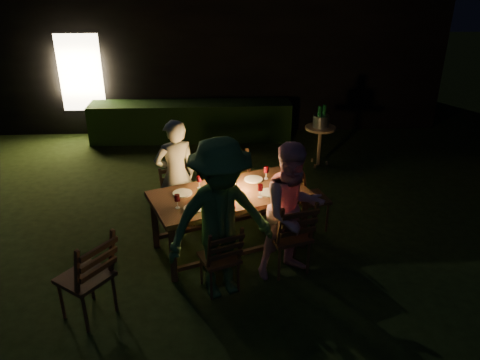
{
  "coord_description": "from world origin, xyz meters",
  "views": [
    {
      "loc": [
        0.05,
        -5.82,
        3.48
      ],
      "look_at": [
        0.34,
        -0.25,
        0.87
      ],
      "focal_mm": 35.0,
      "sensor_mm": 36.0,
      "label": 1
    }
  ],
  "objects_px": {
    "dining_table": "(229,198)",
    "side_table": "(320,132)",
    "chair_far_left": "(179,210)",
    "person_opp_left": "(221,220)",
    "bottle_bucket_a": "(319,119)",
    "chair_far_right": "(243,196)",
    "bottle_bucket_b": "(324,118)",
    "lantern": "(231,179)",
    "bottle_table": "(211,186)",
    "ice_bucket": "(321,121)",
    "chair_end": "(309,208)",
    "chair_near_left": "(220,269)",
    "person_house_side": "(176,175)",
    "chair_spare": "(89,291)",
    "person_opp_right": "(293,212)",
    "chair_near_right": "(288,248)"
  },
  "relations": [
    {
      "from": "chair_near_left",
      "to": "chair_far_right",
      "type": "height_order",
      "value": "chair_far_right"
    },
    {
      "from": "dining_table",
      "to": "lantern",
      "type": "relative_size",
      "value": 6.21
    },
    {
      "from": "chair_near_left",
      "to": "chair_near_right",
      "type": "distance_m",
      "value": 0.9
    },
    {
      "from": "chair_end",
      "to": "lantern",
      "type": "xyz_separation_m",
      "value": [
        -1.11,
        -0.39,
        0.66
      ]
    },
    {
      "from": "side_table",
      "to": "ice_bucket",
      "type": "bearing_deg",
      "value": 0.0
    },
    {
      "from": "chair_far_left",
      "to": "bottle_table",
      "type": "xyz_separation_m",
      "value": [
        0.47,
        -0.64,
        0.68
      ]
    },
    {
      "from": "chair_spare",
      "to": "person_opp_right",
      "type": "xyz_separation_m",
      "value": [
        2.25,
        0.67,
        0.52
      ]
    },
    {
      "from": "lantern",
      "to": "bottle_bucket_b",
      "type": "distance_m",
      "value": 3.21
    },
    {
      "from": "chair_near_left",
      "to": "chair_far_right",
      "type": "distance_m",
      "value": 1.83
    },
    {
      "from": "lantern",
      "to": "chair_near_left",
      "type": "bearing_deg",
      "value": -99.84
    },
    {
      "from": "chair_spare",
      "to": "person_house_side",
      "type": "bearing_deg",
      "value": 12.84
    },
    {
      "from": "dining_table",
      "to": "chair_end",
      "type": "relative_size",
      "value": 2.13
    },
    {
      "from": "side_table",
      "to": "bottle_bucket_b",
      "type": "xyz_separation_m",
      "value": [
        0.05,
        0.04,
        0.25
      ]
    },
    {
      "from": "person_opp_right",
      "to": "person_opp_left",
      "type": "bearing_deg",
      "value": 180.0
    },
    {
      "from": "dining_table",
      "to": "side_table",
      "type": "relative_size",
      "value": 2.9
    },
    {
      "from": "chair_far_right",
      "to": "person_opp_right",
      "type": "height_order",
      "value": "person_opp_right"
    },
    {
      "from": "chair_spare",
      "to": "chair_end",
      "type": "bearing_deg",
      "value": -20.9
    },
    {
      "from": "chair_near_right",
      "to": "chair_near_left",
      "type": "bearing_deg",
      "value": -175.82
    },
    {
      "from": "side_table",
      "to": "ice_bucket",
      "type": "distance_m",
      "value": 0.2
    },
    {
      "from": "dining_table",
      "to": "chair_spare",
      "type": "xyz_separation_m",
      "value": [
        -1.53,
        -1.27,
        -0.4
      ]
    },
    {
      "from": "chair_end",
      "to": "person_opp_right",
      "type": "height_order",
      "value": "person_opp_right"
    },
    {
      "from": "bottle_bucket_b",
      "to": "chair_far_right",
      "type": "bearing_deg",
      "value": -130.64
    },
    {
      "from": "chair_far_right",
      "to": "ice_bucket",
      "type": "xyz_separation_m",
      "value": [
        1.52,
        1.79,
        0.56
      ]
    },
    {
      "from": "dining_table",
      "to": "bottle_bucket_a",
      "type": "relative_size",
      "value": 6.79
    },
    {
      "from": "chair_far_right",
      "to": "person_opp_left",
      "type": "relative_size",
      "value": 0.52
    },
    {
      "from": "chair_end",
      "to": "person_opp_right",
      "type": "relative_size",
      "value": 0.6
    },
    {
      "from": "dining_table",
      "to": "chair_end",
      "type": "xyz_separation_m",
      "value": [
        1.14,
        0.45,
        -0.42
      ]
    },
    {
      "from": "ice_bucket",
      "to": "chair_end",
      "type": "bearing_deg",
      "value": -105.04
    },
    {
      "from": "chair_far_left",
      "to": "bottle_bucket_a",
      "type": "bearing_deg",
      "value": -160.1
    },
    {
      "from": "chair_end",
      "to": "ice_bucket",
      "type": "xyz_separation_m",
      "value": [
        0.61,
        2.25,
        0.55
      ]
    },
    {
      "from": "side_table",
      "to": "lantern",
      "type": "bearing_deg",
      "value": -123.05
    },
    {
      "from": "person_opp_right",
      "to": "bottle_table",
      "type": "bearing_deg",
      "value": 130.49
    },
    {
      "from": "bottle_table",
      "to": "side_table",
      "type": "distance_m",
      "value": 3.44
    },
    {
      "from": "bottle_bucket_b",
      "to": "chair_spare",
      "type": "bearing_deg",
      "value": -129.63
    },
    {
      "from": "person_opp_left",
      "to": "bottle_table",
      "type": "relative_size",
      "value": 6.74
    },
    {
      "from": "dining_table",
      "to": "side_table",
      "type": "bearing_deg",
      "value": 35.61
    },
    {
      "from": "person_house_side",
      "to": "lantern",
      "type": "bearing_deg",
      "value": 123.0
    },
    {
      "from": "chair_near_right",
      "to": "person_opp_left",
      "type": "relative_size",
      "value": 0.56
    },
    {
      "from": "person_opp_right",
      "to": "bottle_bucket_a",
      "type": "distance_m",
      "value": 3.41
    },
    {
      "from": "chair_far_left",
      "to": "chair_spare",
      "type": "distance_m",
      "value": 2.0
    },
    {
      "from": "dining_table",
      "to": "lantern",
      "type": "height_order",
      "value": "lantern"
    },
    {
      "from": "chair_far_left",
      "to": "chair_spare",
      "type": "bearing_deg",
      "value": 44.0
    },
    {
      "from": "dining_table",
      "to": "chair_end",
      "type": "distance_m",
      "value": 1.3
    },
    {
      "from": "chair_far_left",
      "to": "chair_end",
      "type": "relative_size",
      "value": 0.89
    },
    {
      "from": "person_house_side",
      "to": "ice_bucket",
      "type": "bearing_deg",
      "value": -161.02
    },
    {
      "from": "chair_far_right",
      "to": "person_house_side",
      "type": "xyz_separation_m",
      "value": [
        -0.95,
        -0.32,
        0.51
      ]
    },
    {
      "from": "chair_end",
      "to": "bottle_table",
      "type": "height_order",
      "value": "bottle_table"
    },
    {
      "from": "dining_table",
      "to": "bottle_bucket_b",
      "type": "height_order",
      "value": "bottle_bucket_b"
    },
    {
      "from": "chair_far_right",
      "to": "bottle_bucket_a",
      "type": "relative_size",
      "value": 3.05
    },
    {
      "from": "chair_far_left",
      "to": "person_opp_left",
      "type": "height_order",
      "value": "person_opp_left"
    }
  ]
}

